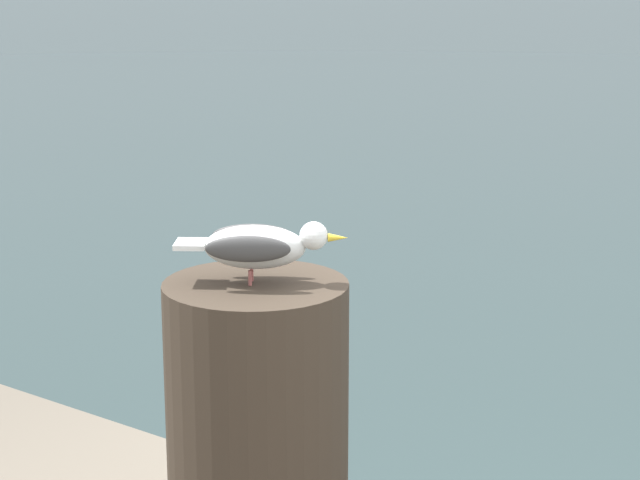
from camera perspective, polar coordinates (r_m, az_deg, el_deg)
mooring_post at (r=2.75m, az=-3.11°, el=-9.71°), size 0.43×0.43×0.75m
seagull at (r=2.59m, az=-3.10°, el=-0.25°), size 0.35×0.26×0.14m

